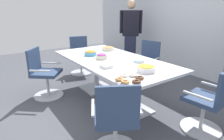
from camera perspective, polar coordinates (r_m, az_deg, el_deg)
name	(u,v)px	position (r m, az deg, el deg)	size (l,w,h in m)	color
ground_plane	(112,98)	(3.63, 0.00, -8.35)	(10.00, 10.00, 0.01)	#4C4F56
back_wall	(197,17)	(5.03, 23.79, 14.20)	(8.00, 0.10, 2.80)	silver
conference_table	(112,66)	(3.40, 0.00, 1.20)	(2.40, 1.20, 0.75)	silver
office_chair_0	(209,104)	(2.86, 26.58, -8.97)	(0.59, 0.59, 0.91)	silver
office_chair_1	(146,65)	(4.32, 10.06, 1.58)	(0.67, 0.67, 0.91)	silver
office_chair_2	(80,57)	(4.96, -9.31, 3.75)	(0.66, 0.66, 0.91)	silver
office_chair_3	(44,76)	(3.78, -19.40, -1.57)	(0.76, 0.76, 0.91)	silver
office_chair_4	(116,123)	(2.19, 1.16, -15.36)	(0.74, 0.74, 0.91)	silver
person_standing_0	(131,33)	(5.46, 5.49, 10.91)	(0.46, 0.52, 1.79)	#232842
snack_bowl_candy_mix	(102,56)	(3.37, -3.07, 4.06)	(0.20, 0.20, 0.10)	beige
snack_bowl_chips_orange	(90,53)	(3.63, -6.36, 5.03)	(0.23, 0.23, 0.10)	#4C9EC6
snack_bowl_cookies	(108,48)	(4.05, -1.22, 6.40)	(0.25, 0.25, 0.08)	beige
snack_bowl_chips_yellow	(146,68)	(2.74, 9.99, 0.57)	(0.26, 0.26, 0.11)	white
donut_platter	(130,79)	(2.39, 5.19, -2.65)	(0.36, 0.35, 0.04)	white
plate_stack	(139,61)	(3.21, 7.92, 2.77)	(0.18, 0.18, 0.05)	white
napkin_pile	(106,66)	(2.88, -1.65, 1.19)	(0.16, 0.16, 0.05)	white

